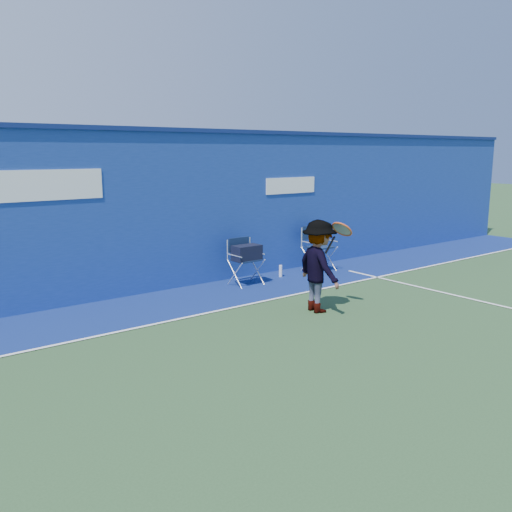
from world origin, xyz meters
TOP-DOWN VIEW (x-y plane):
  - ground at (0.00, 0.00)m, footprint 80.00×80.00m
  - stadium_wall at (-0.00, 5.20)m, footprint 24.00×0.50m
  - out_of_bounds_strip at (0.00, 4.10)m, footprint 24.00×1.80m
  - court_lines at (0.00, 0.60)m, footprint 24.00×12.00m
  - directors_chair_left at (1.92, 4.41)m, footprint 0.56×0.50m
  - directors_chair_right at (3.98, 4.45)m, footprint 0.60×0.54m
  - water_bottle at (2.91, 4.50)m, footprint 0.07×0.07m
  - tennis_player at (1.79, 2.20)m, footprint 0.94×1.08m

SIDE VIEW (x-z plane):
  - ground at x=0.00m, z-range 0.00..0.00m
  - out_of_bounds_strip at x=0.00m, z-range 0.00..0.01m
  - court_lines at x=0.00m, z-range 0.01..0.01m
  - water_bottle at x=2.91m, z-range 0.00..0.26m
  - directors_chair_right at x=3.98m, z-range -0.19..0.82m
  - directors_chair_left at x=1.92m, z-range -0.08..0.86m
  - tennis_player at x=1.79m, z-range 0.00..1.55m
  - stadium_wall at x=0.00m, z-range 0.01..3.09m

